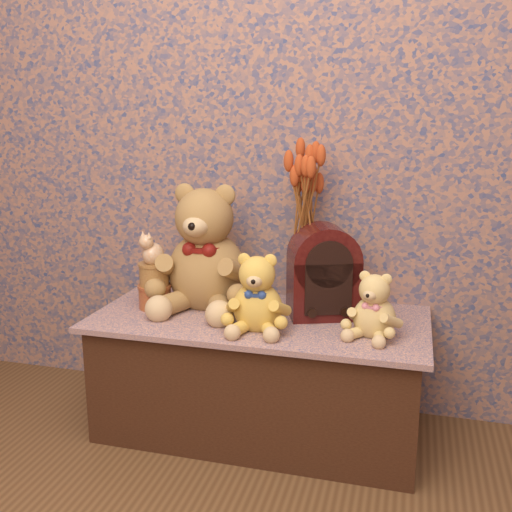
# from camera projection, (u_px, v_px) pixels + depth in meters

# --- Properties ---
(display_shelf) EXTENTS (1.22, 0.59, 0.46)m
(display_shelf) POSITION_uv_depth(u_px,v_px,m) (259.00, 373.00, 2.20)
(display_shelf) COLOR navy
(display_shelf) RESTS_ON ground
(teddy_large) EXTENTS (0.41, 0.48, 0.51)m
(teddy_large) POSITION_uv_depth(u_px,v_px,m) (207.00, 241.00, 2.23)
(teddy_large) COLOR #9F763D
(teddy_large) RESTS_ON display_shelf
(teddy_medium) EXTENTS (0.25, 0.29, 0.29)m
(teddy_medium) POSITION_uv_depth(u_px,v_px,m) (258.00, 288.00, 2.00)
(teddy_medium) COLOR gold
(teddy_medium) RESTS_ON display_shelf
(teddy_small) EXTENTS (0.24, 0.27, 0.24)m
(teddy_small) POSITION_uv_depth(u_px,v_px,m) (375.00, 302.00, 1.94)
(teddy_small) COLOR tan
(teddy_small) RESTS_ON display_shelf
(cathedral_radio) EXTENTS (0.29, 0.25, 0.34)m
(cathedral_radio) POSITION_uv_depth(u_px,v_px,m) (323.00, 271.00, 2.12)
(cathedral_radio) COLOR #370A0A
(cathedral_radio) RESTS_ON display_shelf
(ceramic_vase) EXTENTS (0.14, 0.14, 0.18)m
(ceramic_vase) POSITION_uv_depth(u_px,v_px,m) (303.00, 285.00, 2.22)
(ceramic_vase) COLOR tan
(ceramic_vase) RESTS_ON display_shelf
(dried_stalks) EXTENTS (0.25, 0.25, 0.45)m
(dried_stalks) POSITION_uv_depth(u_px,v_px,m) (304.00, 203.00, 2.15)
(dried_stalks) COLOR #BB461E
(dried_stalks) RESTS_ON ceramic_vase
(biscuit_tin_lower) EXTENTS (0.14, 0.14, 0.09)m
(biscuit_tin_lower) POSITION_uv_depth(u_px,v_px,m) (155.00, 297.00, 2.24)
(biscuit_tin_lower) COLOR #AE7433
(biscuit_tin_lower) RESTS_ON display_shelf
(biscuit_tin_upper) EXTENTS (0.13, 0.13, 0.09)m
(biscuit_tin_upper) POSITION_uv_depth(u_px,v_px,m) (154.00, 275.00, 2.22)
(biscuit_tin_upper) COLOR tan
(biscuit_tin_upper) RESTS_ON biscuit_tin_lower
(cat_figurine) EXTENTS (0.13, 0.13, 0.13)m
(cat_figurine) POSITION_uv_depth(u_px,v_px,m) (153.00, 247.00, 2.19)
(cat_figurine) COLOR silver
(cat_figurine) RESTS_ON biscuit_tin_upper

